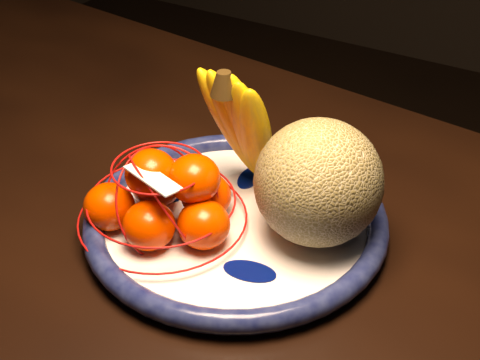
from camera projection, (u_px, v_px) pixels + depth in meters
The scene contains 6 objects.
dining_table at pixel (94, 210), 1.01m from camera, with size 1.57×1.05×0.74m.
fruit_bowl at pixel (236, 220), 0.84m from camera, with size 0.38×0.38×0.03m.
cantaloupe at pixel (318, 182), 0.78m from camera, with size 0.15×0.15×0.15m, color olive.
banana_bunch at pixel (245, 124), 0.84m from camera, with size 0.13×0.13×0.20m.
mandarin_bag at pixel (166, 199), 0.81m from camera, with size 0.23×0.23×0.13m.
price_tag at pixel (153, 178), 0.76m from camera, with size 0.07×0.03×0.00m, color white.
Camera 1 is at (0.52, -0.55, 1.27)m, focal length 50.00 mm.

